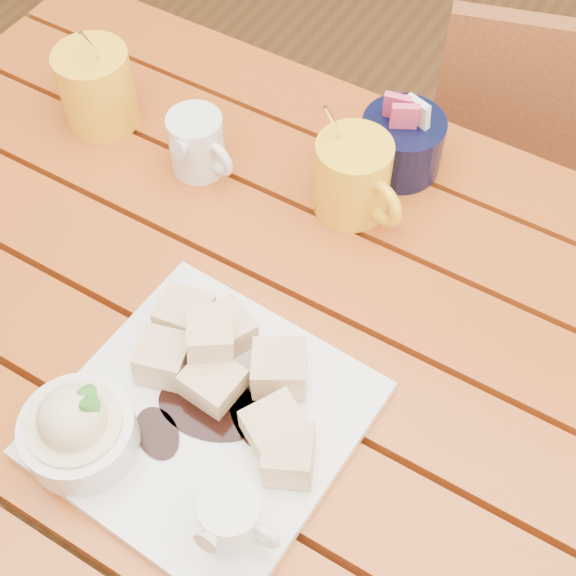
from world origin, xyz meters
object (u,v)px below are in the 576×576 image
Objects in this scene: dessert_plate at (175,417)px; chair_far at (541,179)px; table at (276,385)px; coffee_mug_right at (354,177)px; coffee_mug_left at (96,86)px.

dessert_plate is 0.34× the size of chair_far.
chair_far is (0.16, 0.78, -0.30)m from dessert_plate.
dessert_plate reaches higher than table.
dessert_plate is 1.96× the size of coffee_mug_right.
dessert_plate is at bearing -99.73° from table.
coffee_mug_right reaches higher than table.
coffee_mug_left reaches higher than coffee_mug_right.
table is 0.68m from chair_far.
coffee_mug_left is 0.76m from chair_far.
coffee_mug_left is 1.06× the size of coffee_mug_right.
chair_far reaches higher than table.
coffee_mug_left is at bearing 26.31° from chair_far.
chair_far is (0.15, 0.44, -0.33)m from coffee_mug_right.
table is 0.26m from coffee_mug_right.
coffee_mug_right is at bearing 54.24° from chair_far.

